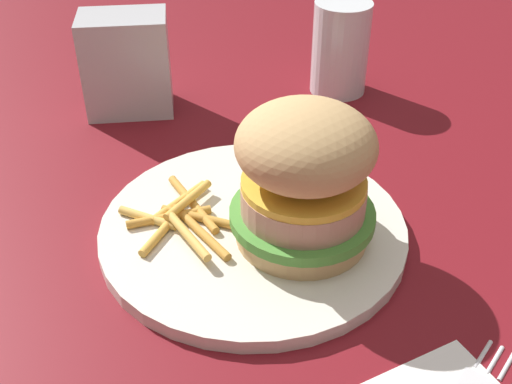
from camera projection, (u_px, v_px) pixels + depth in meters
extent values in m
plane|color=maroon|center=(261.00, 241.00, 0.51)|extent=(1.60, 1.60, 0.00)
cylinder|color=silver|center=(256.00, 228.00, 0.52)|extent=(0.25, 0.25, 0.01)
cylinder|color=tan|center=(301.00, 227.00, 0.49)|extent=(0.10, 0.10, 0.02)
cylinder|color=#4C9338|center=(302.00, 214.00, 0.49)|extent=(0.11, 0.11, 0.01)
cylinder|color=tan|center=(303.00, 198.00, 0.48)|extent=(0.10, 0.10, 0.02)
cylinder|color=yellow|center=(304.00, 183.00, 0.47)|extent=(0.09, 0.09, 0.01)
ellipsoid|color=tan|center=(306.00, 145.00, 0.45)|extent=(0.10, 0.10, 0.06)
cylinder|color=#E5B251|center=(148.00, 218.00, 0.51)|extent=(0.05, 0.03, 0.01)
cylinder|color=gold|center=(207.00, 219.00, 0.51)|extent=(0.07, 0.04, 0.01)
cylinder|color=gold|center=(179.00, 202.00, 0.53)|extent=(0.02, 0.07, 0.01)
cylinder|color=gold|center=(169.00, 217.00, 0.51)|extent=(0.03, 0.07, 0.01)
cylinder|color=gold|center=(193.00, 204.00, 0.53)|extent=(0.08, 0.02, 0.01)
cylinder|color=gold|center=(200.00, 231.00, 0.50)|extent=(0.08, 0.01, 0.01)
cylinder|color=#E5B251|center=(189.00, 236.00, 0.48)|extent=(0.06, 0.02, 0.01)
cylinder|color=gold|center=(160.00, 234.00, 0.49)|extent=(0.03, 0.05, 0.01)
cylinder|color=gold|center=(188.00, 200.00, 0.52)|extent=(0.02, 0.06, 0.01)
cylinder|color=silver|center=(508.00, 363.00, 0.41)|extent=(0.01, 0.03, 0.00)
cylinder|color=silver|center=(496.00, 357.00, 0.41)|extent=(0.01, 0.03, 0.00)
cylinder|color=silver|center=(484.00, 351.00, 0.41)|extent=(0.01, 0.03, 0.00)
cylinder|color=silver|center=(340.00, 48.00, 0.70)|extent=(0.06, 0.06, 0.10)
cylinder|color=silver|center=(339.00, 67.00, 0.72)|extent=(0.06, 0.06, 0.06)
cube|color=#B7BABF|center=(127.00, 64.00, 0.66)|extent=(0.10, 0.11, 0.11)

